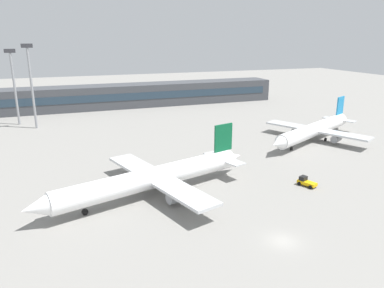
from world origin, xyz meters
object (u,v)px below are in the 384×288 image
at_px(baggage_tug_yellow, 306,182).
at_px(floodlight_tower_east, 14,81).
at_px(airplane_near, 151,178).
at_px(airplane_mid, 314,130).
at_px(floodlight_tower_west, 31,80).

bearing_deg(baggage_tug_yellow, floodlight_tower_east, 126.65).
relative_size(airplane_near, baggage_tug_yellow, 10.93).
relative_size(airplane_near, airplane_mid, 1.10).
height_order(airplane_near, floodlight_tower_east, floodlight_tower_east).
distance_m(airplane_mid, floodlight_tower_east, 92.15).
xyz_separation_m(baggage_tug_yellow, floodlight_tower_west, (-50.18, 67.46, 13.97)).
distance_m(airplane_near, baggage_tug_yellow, 29.50).
bearing_deg(airplane_near, airplane_mid, 21.30).
distance_m(baggage_tug_yellow, floodlight_tower_west, 85.23).
xyz_separation_m(floodlight_tower_west, floodlight_tower_east, (-5.46, 7.31, -0.86)).
relative_size(airplane_mid, floodlight_tower_west, 1.52).
bearing_deg(floodlight_tower_west, floodlight_tower_east, 126.75).
bearing_deg(airplane_mid, baggage_tug_yellow, -130.14).
distance_m(airplane_near, floodlight_tower_west, 66.20).
bearing_deg(airplane_near, baggage_tug_yellow, -11.50).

